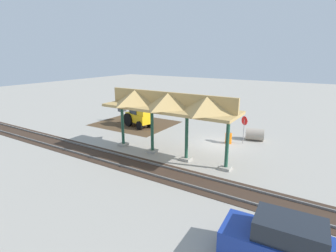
% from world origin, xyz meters
% --- Properties ---
extents(ground_plane, '(120.00, 120.00, 0.00)m').
position_xyz_m(ground_plane, '(0.00, 0.00, 0.00)').
color(ground_plane, '#9E998E').
extents(dirt_work_zone, '(8.28, 7.00, 0.01)m').
position_xyz_m(dirt_work_zone, '(10.49, -1.74, 0.00)').
color(dirt_work_zone, '#4C3823').
rests_on(dirt_work_zone, ground).
extents(platform_canopy, '(10.26, 3.20, 4.90)m').
position_xyz_m(platform_canopy, '(2.16, 4.55, 4.14)').
color(platform_canopy, '#9E998E').
rests_on(platform_canopy, ground).
extents(rail_tracks, '(60.00, 2.58, 0.15)m').
position_xyz_m(rail_tracks, '(0.00, 7.25, 0.03)').
color(rail_tracks, slate).
rests_on(rail_tracks, ground).
extents(stop_sign, '(0.63, 0.47, 2.44)m').
position_xyz_m(stop_sign, '(-1.78, -1.32, 1.76)').
color(stop_sign, gray).
rests_on(stop_sign, ground).
extents(backhoe, '(5.30, 2.66, 2.82)m').
position_xyz_m(backhoe, '(9.49, -0.98, 1.26)').
color(backhoe, '#EAB214').
rests_on(backhoe, ground).
extents(dirt_mound, '(3.81, 3.81, 2.38)m').
position_xyz_m(dirt_mound, '(11.63, -2.54, 0.00)').
color(dirt_mound, '#4C3823').
rests_on(dirt_mound, ground).
extents(concrete_pipe, '(1.76, 1.42, 1.09)m').
position_xyz_m(concrete_pipe, '(-2.38, -2.85, 0.54)').
color(concrete_pipe, '#9E9384').
rests_on(concrete_pipe, ground).
extents(distant_parked_car, '(4.29, 1.98, 1.98)m').
position_xyz_m(distant_parked_car, '(-6.98, 11.53, 0.98)').
color(distant_parked_car, navy).
rests_on(distant_parked_car, ground).
extents(traffic_barrel, '(0.56, 0.56, 0.90)m').
position_xyz_m(traffic_barrel, '(-0.67, -0.74, 0.45)').
color(traffic_barrel, orange).
rests_on(traffic_barrel, ground).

